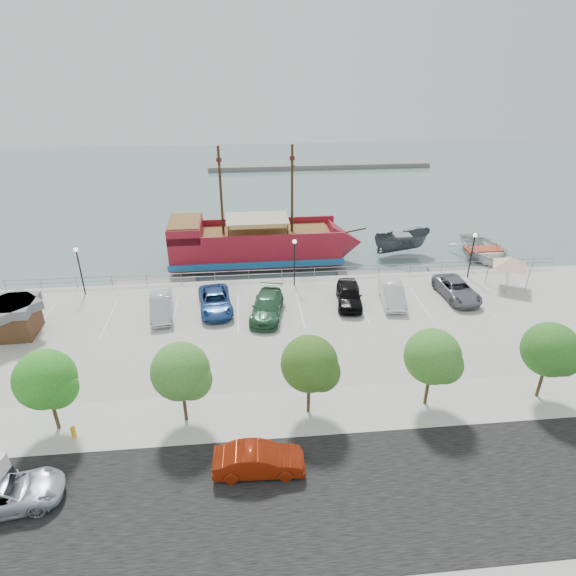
{
  "coord_description": "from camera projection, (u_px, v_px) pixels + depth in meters",
  "views": [
    {
      "loc": [
        -4.3,
        -31.46,
        19.11
      ],
      "look_at": [
        -1.0,
        2.0,
        2.0
      ],
      "focal_mm": 30.0,
      "sensor_mm": 36.0,
      "label": 1
    }
  ],
  "objects": [
    {
      "name": "ground",
      "position": [
        303.0,
        333.0,
        37.4
      ],
      "size": [
        160.0,
        160.0,
        0.0
      ],
      "primitive_type": "plane",
      "color": "slate"
    },
    {
      "name": "street",
      "position": [
        346.0,
        496.0,
        22.75
      ],
      "size": [
        100.0,
        8.0,
        0.04
      ],
      "primitive_type": "cube",
      "color": "black",
      "rests_on": "land_slab"
    },
    {
      "name": "sidewalk",
      "position": [
        325.0,
        410.0,
        28.07
      ],
      "size": [
        100.0,
        4.0,
        0.05
      ],
      "primitive_type": "cube",
      "color": "beige",
      "rests_on": "land_slab"
    },
    {
      "name": "seawall_railing",
      "position": [
        293.0,
        273.0,
        43.63
      ],
      "size": [
        50.0,
        0.06,
        1.0
      ],
      "color": "gray",
      "rests_on": "land_slab"
    },
    {
      "name": "far_shore",
      "position": [
        320.0,
        166.0,
        86.88
      ],
      "size": [
        40.0,
        3.0,
        0.8
      ],
      "primitive_type": "cube",
      "color": "slate",
      "rests_on": "ground"
    },
    {
      "name": "pirate_ship",
      "position": [
        270.0,
        245.0,
        48.32
      ],
      "size": [
        19.71,
        5.64,
        12.4
      ],
      "rotation": [
        0.0,
        0.0,
        0.01
      ],
      "color": "maroon",
      "rests_on": "ground"
    },
    {
      "name": "patrol_boat",
      "position": [
        401.0,
        244.0,
        50.85
      ],
      "size": [
        6.54,
        3.22,
        2.43
      ],
      "primitive_type": "imported",
      "rotation": [
        0.0,
        0.0,
        1.71
      ],
      "color": "#3B4043",
      "rests_on": "ground"
    },
    {
      "name": "speedboat",
      "position": [
        484.0,
        252.0,
        49.9
      ],
      "size": [
        5.76,
        8.01,
        1.65
      ],
      "primitive_type": "imported",
      "rotation": [
        0.0,
        0.0,
        0.01
      ],
      "color": "silver",
      "rests_on": "ground"
    },
    {
      "name": "dock_west",
      "position": [
        156.0,
        285.0,
        44.37
      ],
      "size": [
        7.37,
        2.55,
        0.41
      ],
      "primitive_type": "cube",
      "rotation": [
        0.0,
        0.0,
        0.07
      ],
      "color": "gray",
      "rests_on": "ground"
    },
    {
      "name": "dock_mid",
      "position": [
        372.0,
        276.0,
        46.16
      ],
      "size": [
        6.72,
        2.7,
        0.37
      ],
      "primitive_type": "cube",
      "rotation": [
        0.0,
        0.0,
        -0.13
      ],
      "color": "gray",
      "rests_on": "ground"
    },
    {
      "name": "dock_east",
      "position": [
        464.0,
        272.0,
        46.97
      ],
      "size": [
        7.06,
        2.84,
        0.39
      ],
      "primitive_type": "cube",
      "rotation": [
        0.0,
        0.0,
        -0.13
      ],
      "color": "gray",
      "rests_on": "ground"
    },
    {
      "name": "shed",
      "position": [
        14.0,
        317.0,
        34.86
      ],
      "size": [
        3.29,
        3.29,
        2.66
      ],
      "rotation": [
        0.0,
        0.0,
        0.02
      ],
      "color": "#4F2F1C",
      "rests_on": "land_slab"
    },
    {
      "name": "canopy_tent",
      "position": [
        512.0,
        257.0,
        41.29
      ],
      "size": [
        4.65,
        4.65,
        3.14
      ],
      "rotation": [
        0.0,
        0.0,
        0.28
      ],
      "color": "slate",
      "rests_on": "land_slab"
    },
    {
      "name": "street_van",
      "position": [
        6.0,
        494.0,
        22.02
      ],
      "size": [
        5.33,
        3.08,
        1.4
      ],
      "primitive_type": "imported",
      "rotation": [
        0.0,
        0.0,
        1.73
      ],
      "color": "#AAB2BC",
      "rests_on": "street"
    },
    {
      "name": "street_sedan",
      "position": [
        259.0,
        460.0,
        23.76
      ],
      "size": [
        4.58,
        1.74,
        1.49
      ],
      "primitive_type": "imported",
      "rotation": [
        0.0,
        0.0,
        1.54
      ],
      "color": "maroon",
      "rests_on": "street"
    },
    {
      "name": "fire_hydrant",
      "position": [
        73.0,
        432.0,
        25.96
      ],
      "size": [
        0.26,
        0.26,
        0.76
      ],
      "rotation": [
        0.0,
        0.0,
        0.4
      ],
      "color": "#EDA614",
      "rests_on": "sidewalk"
    },
    {
      "name": "lamp_post_left",
      "position": [
        79.0,
        263.0,
        39.81
      ],
      "size": [
        0.36,
        0.36,
        4.28
      ],
      "color": "black",
      "rests_on": "land_slab"
    },
    {
      "name": "lamp_post_mid",
      "position": [
        294.0,
        254.0,
        41.38
      ],
      "size": [
        0.36,
        0.36,
        4.28
      ],
      "color": "black",
      "rests_on": "land_slab"
    },
    {
      "name": "lamp_post_right",
      "position": [
        473.0,
        247.0,
        42.78
      ],
      "size": [
        0.36,
        0.36,
        4.28
      ],
      "color": "black",
      "rests_on": "land_slab"
    },
    {
      "name": "tree_b",
      "position": [
        48.0,
        381.0,
        25.22
      ],
      "size": [
        3.3,
        3.2,
        5.0
      ],
      "color": "#473321",
      "rests_on": "sidewalk"
    },
    {
      "name": "tree_c",
      "position": [
        183.0,
        373.0,
        25.83
      ],
      "size": [
        3.3,
        3.2,
        5.0
      ],
      "color": "#473321",
      "rests_on": "sidewalk"
    },
    {
      "name": "tree_d",
      "position": [
        312.0,
        366.0,
        26.44
      ],
      "size": [
        3.3,
        3.2,
        5.0
      ],
      "color": "#473321",
      "rests_on": "sidewalk"
    },
    {
      "name": "tree_e",
      "position": [
        435.0,
        358.0,
        27.06
      ],
      "size": [
        3.3,
        3.2,
        5.0
      ],
      "color": "#473321",
      "rests_on": "sidewalk"
    },
    {
      "name": "tree_f",
      "position": [
        553.0,
        352.0,
        27.67
      ],
      "size": [
        3.3,
        3.2,
        5.0
      ],
      "color": "#473321",
      "rests_on": "sidewalk"
    },
    {
      "name": "parked_car_b",
      "position": [
        161.0,
        306.0,
        37.59
      ],
      "size": [
        2.29,
        4.99,
        1.59
      ],
      "primitive_type": "imported",
      "rotation": [
        0.0,
        0.0,
        0.13
      ],
      "color": "#B3B9C1",
      "rests_on": "land_slab"
    },
    {
      "name": "parked_car_c",
      "position": [
        215.0,
        301.0,
        38.39
      ],
      "size": [
        3.12,
        5.66,
        1.5
      ],
      "primitive_type": "imported",
      "rotation": [
        0.0,
        0.0,
        0.12
      ],
      "color": "navy",
      "rests_on": "land_slab"
    },
    {
      "name": "parked_car_d",
      "position": [
        267.0,
        307.0,
        37.53
      ],
      "size": [
        3.26,
        5.84,
        1.6
      ],
      "primitive_type": "imported",
      "rotation": [
        0.0,
        0.0,
        -0.19
      ],
      "color": "#285736",
      "rests_on": "land_slab"
    },
    {
      "name": "parked_car_e",
      "position": [
        349.0,
        295.0,
        39.24
      ],
      "size": [
        2.62,
        5.12,
        1.67
      ],
      "primitive_type": "imported",
      "rotation": [
        0.0,
        0.0,
        -0.14
      ],
      "color": "black",
      "rests_on": "land_slab"
    },
    {
      "name": "parked_car_f",
      "position": [
        392.0,
        293.0,
        39.51
      ],
      "size": [
        2.23,
        5.0,
        1.59
      ],
      "primitive_type": "imported",
      "rotation": [
        0.0,
        0.0,
        -0.11
      ],
      "color": "silver",
      "rests_on": "land_slab"
    },
    {
      "name": "parked_car_g",
      "position": [
        457.0,
        290.0,
        40.25
      ],
      "size": [
        2.79,
        5.47,
        1.48
      ],
      "primitive_type": "imported",
      "rotation": [
        0.0,
        0.0,
        0.06
      ],
      "color": "slate",
      "rests_on": "land_slab"
    }
  ]
}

